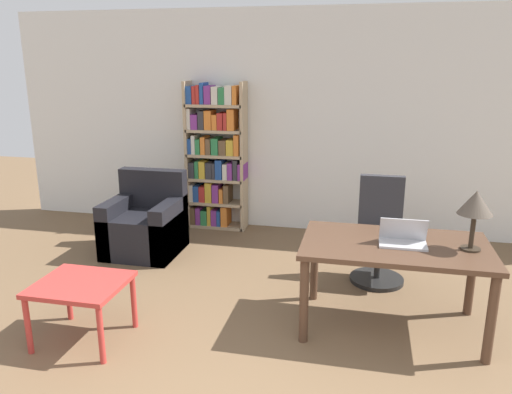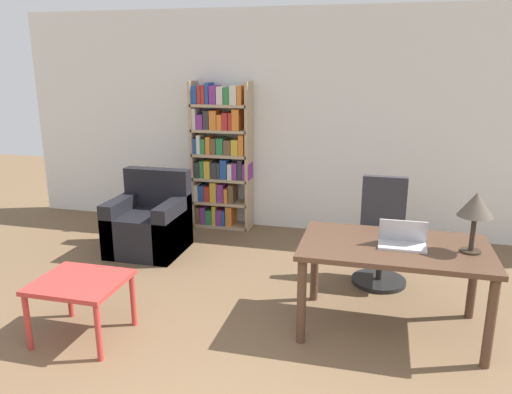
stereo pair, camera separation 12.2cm
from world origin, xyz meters
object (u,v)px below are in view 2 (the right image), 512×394
Objects in this scene: laptop at (402,240)px; office_chair at (382,237)px; side_table_blue at (80,288)px; bookshelf at (220,157)px; table_lamp at (476,206)px; desk at (394,257)px; armchair at (149,225)px.

office_chair is at bearing 98.57° from laptop.
side_table_blue is (-2.21, -1.64, -0.04)m from office_chair.
bookshelf reaches higher than laptop.
laptop is 0.78× the size of table_lamp.
desk is 4.04× the size of laptop.
laptop is 0.35× the size of office_chair.
armchair reaches higher than side_table_blue.
desk is 0.96m from office_chair.
laptop reaches higher than desk.
side_table_blue is (-2.31, -0.71, -0.21)m from desk.
desk is 2.19× the size of side_table_blue.
desk is 3.14× the size of table_lamp.
laptop is 0.19× the size of bookshelf.
armchair is 1.29m from bookshelf.
side_table_blue is 0.73× the size of armchair.
table_lamp is 0.70× the size of side_table_blue.
office_chair is 2.39m from bookshelf.
laptop is 0.40× the size of armchair.
laptop is 2.94m from armchair.
laptop is 0.58m from table_lamp.
armchair is (-3.16, 1.13, -0.77)m from table_lamp.
laptop is at bearing -22.82° from armchair.
laptop is at bearing 179.83° from table_lamp.
desk is at bearing 17.00° from side_table_blue.
armchair is (-2.62, 1.11, -0.32)m from desk.
laptop is at bearing -15.30° from desk.
bookshelf reaches higher than table_lamp.
side_table_blue is at bearing -143.47° from office_chair.
bookshelf is (-2.02, 1.20, 0.47)m from office_chair.
bookshelf is (-2.65, 2.15, -0.16)m from table_lamp.
table_lamp is 3.00m from side_table_blue.
bookshelf is (-2.11, 2.13, 0.29)m from desk.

